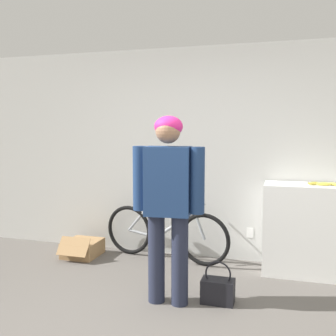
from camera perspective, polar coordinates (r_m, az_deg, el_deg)
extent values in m
cube|color=silver|center=(4.87, 5.61, 2.09)|extent=(8.00, 0.06, 2.60)
cube|color=white|center=(4.92, 11.80, -9.20)|extent=(0.08, 0.01, 0.12)
cube|color=white|center=(4.63, 19.99, -8.44)|extent=(1.01, 0.48, 1.00)
cylinder|color=#23283D|center=(3.74, -1.69, -12.93)|extent=(0.15, 0.15, 0.83)
cylinder|color=#23283D|center=(3.67, 1.72, -13.25)|extent=(0.15, 0.15, 0.83)
cube|color=navy|center=(3.54, 0.00, -1.90)|extent=(0.43, 0.28, 0.62)
cylinder|color=navy|center=(3.62, -4.09, -1.48)|extent=(0.13, 0.13, 0.59)
cylinder|color=navy|center=(3.47, 4.27, -1.81)|extent=(0.13, 0.13, 0.59)
sphere|color=#A37556|center=(3.50, 0.00, 5.40)|extent=(0.22, 0.22, 0.22)
ellipsoid|color=#EA2884|center=(3.52, 0.08, 6.05)|extent=(0.26, 0.24, 0.19)
torus|color=black|center=(5.12, -5.69, -8.93)|extent=(0.63, 0.14, 0.63)
torus|color=black|center=(4.69, 5.32, -10.32)|extent=(0.63, 0.14, 0.63)
cylinder|color=#999EA3|center=(5.03, -3.75, -9.46)|extent=(0.40, 0.09, 0.08)
cylinder|color=#999EA3|center=(5.01, -4.29, -7.31)|extent=(0.32, 0.08, 0.35)
cylinder|color=#999EA3|center=(4.92, -2.29, -7.81)|extent=(0.14, 0.05, 0.39)
cylinder|color=#999EA3|center=(4.79, 1.01, -8.28)|extent=(0.54, 0.12, 0.39)
cylinder|color=#999EA3|center=(4.77, 0.45, -6.03)|extent=(0.62, 0.13, 0.05)
cylinder|color=#999EA3|center=(4.67, 4.62, -8.39)|extent=(0.16, 0.06, 0.33)
cylinder|color=#999EA3|center=(4.64, 4.15, -6.10)|extent=(0.07, 0.04, 0.08)
cylinder|color=#999EA3|center=(4.63, 4.39, -5.76)|extent=(0.09, 0.46, 0.02)
ellipsoid|color=black|center=(4.90, -2.83, -5.38)|extent=(0.23, 0.11, 0.05)
ellipsoid|color=#EAD64C|center=(4.49, 21.68, -2.16)|extent=(0.15, 0.04, 0.04)
ellipsoid|color=#EAD64C|center=(4.50, 20.40, -2.10)|extent=(0.14, 0.09, 0.03)
ellipsoid|color=#EAD64C|center=(4.52, 22.91, -2.16)|extent=(0.14, 0.09, 0.03)
sphere|color=brown|center=(4.51, 19.72, -2.06)|extent=(0.02, 0.02, 0.02)
cube|color=black|center=(3.84, 7.24, -17.30)|extent=(0.30, 0.18, 0.22)
torus|color=black|center=(3.78, 7.28, -15.00)|extent=(0.24, 0.02, 0.24)
cube|color=#A87F51|center=(5.20, -12.28, -11.30)|extent=(0.42, 0.44, 0.19)
cube|color=#A87F51|center=(4.99, -13.57, -11.03)|extent=(0.39, 0.16, 0.20)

